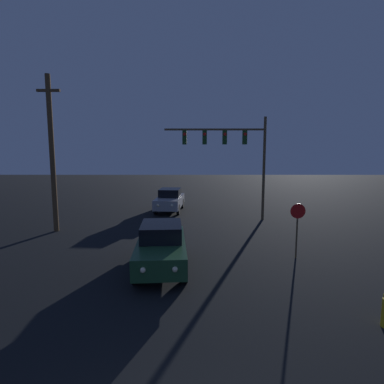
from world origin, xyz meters
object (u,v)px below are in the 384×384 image
(car_near, at_px, (161,246))
(car_far, at_px, (170,200))
(traffic_signal_mast, at_px, (233,148))
(stop_sign, at_px, (297,221))
(utility_pole, at_px, (52,153))

(car_near, bearing_deg, car_far, -91.24)
(traffic_signal_mast, distance_m, stop_sign, 8.36)
(car_far, relative_size, traffic_signal_mast, 0.68)
(stop_sign, bearing_deg, car_far, 120.21)
(car_far, distance_m, stop_sign, 12.29)
(car_near, distance_m, utility_pole, 9.32)
(car_far, bearing_deg, utility_pole, 49.72)
(traffic_signal_mast, xyz_separation_m, utility_pole, (-10.43, -3.08, -0.32))
(car_near, bearing_deg, stop_sign, -173.66)
(car_far, xyz_separation_m, traffic_signal_mast, (4.41, -3.06, 3.91))
(car_near, distance_m, stop_sign, 5.72)
(car_far, relative_size, utility_pole, 0.53)
(car_far, bearing_deg, stop_sign, 124.39)
(traffic_signal_mast, relative_size, stop_sign, 2.88)
(car_near, height_order, traffic_signal_mast, traffic_signal_mast)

